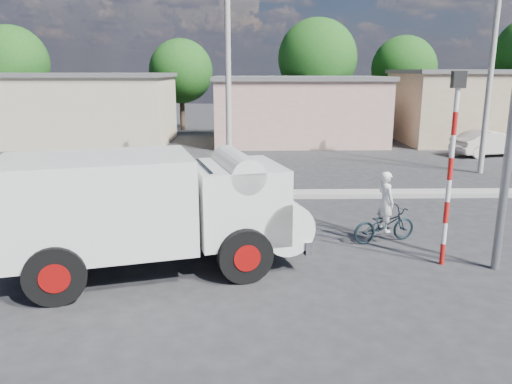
{
  "coord_description": "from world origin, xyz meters",
  "views": [
    {
      "loc": [
        -1.37,
        -9.22,
        4.36
      ],
      "look_at": [
        -1.06,
        3.34,
        1.3
      ],
      "focal_mm": 35.0,
      "sensor_mm": 36.0,
      "label": 1
    }
  ],
  "objects_px": {
    "truck": "(159,207)",
    "cyclist": "(385,213)",
    "car_cream": "(489,143)",
    "traffic_pole": "(452,153)",
    "bicycle": "(384,225)"
  },
  "relations": [
    {
      "from": "truck",
      "to": "cyclist",
      "type": "distance_m",
      "value": 5.84
    },
    {
      "from": "car_cream",
      "to": "traffic_pole",
      "type": "relative_size",
      "value": 0.92
    },
    {
      "from": "traffic_pole",
      "to": "car_cream",
      "type": "bearing_deg",
      "value": 60.93
    },
    {
      "from": "car_cream",
      "to": "traffic_pole",
      "type": "height_order",
      "value": "traffic_pole"
    },
    {
      "from": "truck",
      "to": "traffic_pole",
      "type": "xyz_separation_m",
      "value": [
        6.43,
        0.2,
        1.13
      ]
    },
    {
      "from": "truck",
      "to": "car_cream",
      "type": "distance_m",
      "value": 21.22
    },
    {
      "from": "cyclist",
      "to": "truck",
      "type": "bearing_deg",
      "value": 91.24
    },
    {
      "from": "car_cream",
      "to": "truck",
      "type": "bearing_deg",
      "value": 120.71
    },
    {
      "from": "car_cream",
      "to": "traffic_pole",
      "type": "bearing_deg",
      "value": 135.82
    },
    {
      "from": "bicycle",
      "to": "car_cream",
      "type": "bearing_deg",
      "value": -51.45
    },
    {
      "from": "truck",
      "to": "cyclist",
      "type": "height_order",
      "value": "truck"
    },
    {
      "from": "bicycle",
      "to": "cyclist",
      "type": "bearing_deg",
      "value": -0.0
    },
    {
      "from": "truck",
      "to": "bicycle",
      "type": "bearing_deg",
      "value": 3.24
    },
    {
      "from": "truck",
      "to": "car_cream",
      "type": "bearing_deg",
      "value": 31.01
    },
    {
      "from": "cyclist",
      "to": "car_cream",
      "type": "bearing_deg",
      "value": -51.45
    }
  ]
}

